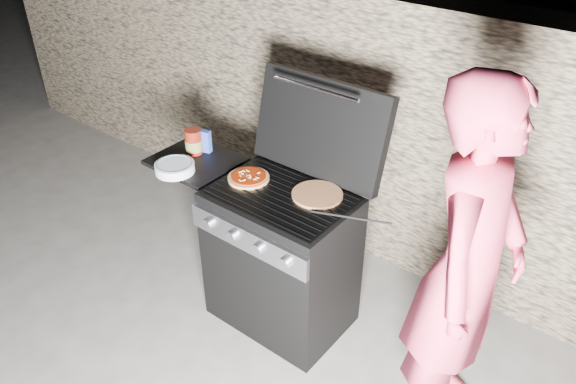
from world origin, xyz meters
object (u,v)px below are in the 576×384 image
Objects in this scene: gas_grill at (250,243)px; person at (467,272)px; sauce_jar at (194,141)px; pizza_topped at (249,177)px.

person is at bearing -0.55° from gas_grill.
gas_grill is at bearing 86.17° from person.
gas_grill is 1.41m from person.
sauce_jar is 1.81m from person.
sauce_jar reaches higher than pizza_topped.
pizza_topped is at bearing 85.53° from person.
gas_grill is 0.72m from sauce_jar.
gas_grill is 8.45× the size of sauce_jar.
person is at bearing -1.19° from pizza_topped.
pizza_topped is at bearing 87.12° from gas_grill.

